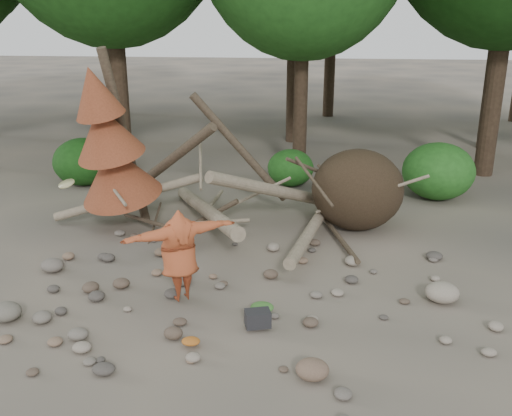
# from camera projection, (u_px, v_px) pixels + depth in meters

# --- Properties ---
(ground) EXTENTS (120.00, 120.00, 0.00)m
(ground) POSITION_uv_depth(u_px,v_px,m) (221.00, 308.00, 10.23)
(ground) COLOR #514C44
(ground) RESTS_ON ground
(deadfall_pile) EXTENTS (8.55, 5.24, 3.30)m
(deadfall_pile) POSITION_uv_depth(u_px,v_px,m) (333.00, 191.00, 13.69)
(deadfall_pile) COLOR #332619
(deadfall_pile) RESTS_ON ground
(dead_conifer) EXTENTS (2.06, 2.16, 4.35)m
(dead_conifer) POSITION_uv_depth(u_px,v_px,m) (110.00, 147.00, 13.05)
(dead_conifer) COLOR #4C3F30
(dead_conifer) RESTS_ON ground
(bush_left) EXTENTS (1.80, 1.80, 1.44)m
(bush_left) POSITION_uv_depth(u_px,v_px,m) (83.00, 162.00, 17.36)
(bush_left) COLOR #174512
(bush_left) RESTS_ON ground
(bush_mid) EXTENTS (1.40, 1.40, 1.12)m
(bush_mid) POSITION_uv_depth(u_px,v_px,m) (291.00, 168.00, 17.30)
(bush_mid) COLOR #1F5719
(bush_mid) RESTS_ON ground
(bush_right) EXTENTS (2.00, 2.00, 1.60)m
(bush_right) POSITION_uv_depth(u_px,v_px,m) (438.00, 171.00, 16.01)
(bush_right) COLOR #276720
(bush_right) RESTS_ON ground
(frisbee_thrower) EXTENTS (2.98, 1.64, 2.29)m
(frisbee_thrower) POSITION_uv_depth(u_px,v_px,m) (179.00, 255.00, 10.13)
(frisbee_thrower) COLOR #A84825
(frisbee_thrower) RESTS_ON ground
(backpack) EXTENTS (0.48, 0.39, 0.28)m
(backpack) POSITION_uv_depth(u_px,v_px,m) (258.00, 322.00, 9.50)
(backpack) COLOR black
(backpack) RESTS_ON ground
(cloth_green) EXTENTS (0.41, 0.34, 0.16)m
(cloth_green) POSITION_uv_depth(u_px,v_px,m) (262.00, 310.00, 10.00)
(cloth_green) COLOR #3A702D
(cloth_green) RESTS_ON ground
(cloth_orange) EXTENTS (0.30, 0.24, 0.11)m
(cloth_orange) POSITION_uv_depth(u_px,v_px,m) (191.00, 344.00, 9.01)
(cloth_orange) COLOR #A4581C
(cloth_orange) RESTS_ON ground
(boulder_front_left) EXTENTS (0.54, 0.49, 0.33)m
(boulder_front_left) POSITION_uv_depth(u_px,v_px,m) (6.00, 312.00, 9.76)
(boulder_front_left) COLOR #686257
(boulder_front_left) RESTS_ON ground
(boulder_front_right) EXTENTS (0.49, 0.44, 0.29)m
(boulder_front_right) POSITION_uv_depth(u_px,v_px,m) (312.00, 369.00, 8.21)
(boulder_front_right) COLOR brown
(boulder_front_right) RESTS_ON ground
(boulder_mid_right) EXTENTS (0.62, 0.55, 0.37)m
(boulder_mid_right) POSITION_uv_depth(u_px,v_px,m) (442.00, 292.00, 10.39)
(boulder_mid_right) COLOR gray
(boulder_mid_right) RESTS_ON ground
(boulder_mid_left) EXTENTS (0.47, 0.42, 0.28)m
(boulder_mid_left) POSITION_uv_depth(u_px,v_px,m) (52.00, 265.00, 11.61)
(boulder_mid_left) COLOR #665F56
(boulder_mid_left) RESTS_ON ground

